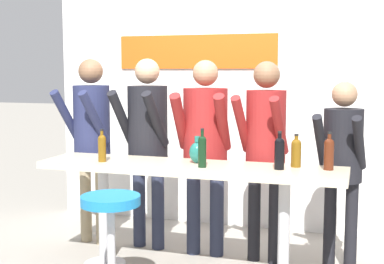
{
  "coord_description": "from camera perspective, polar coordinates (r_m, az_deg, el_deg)",
  "views": [
    {
      "loc": [
        1.32,
        -4.01,
        1.67
      ],
      "look_at": [
        0.0,
        0.08,
        1.18
      ],
      "focal_mm": 50.0,
      "sensor_mm": 36.0,
      "label": 1
    }
  ],
  "objects": [
    {
      "name": "back_wall",
      "position": [
        5.73,
        4.52,
        3.65
      ],
      "size": [
        4.07,
        0.12,
        2.76
      ],
      "color": "silver",
      "rests_on": "ground_plane"
    },
    {
      "name": "tasting_table",
      "position": [
        4.31,
        -0.33,
        -5.36
      ],
      "size": [
        2.47,
        0.54,
        0.93
      ],
      "color": "beige",
      "rests_on": "ground_plane"
    },
    {
      "name": "bar_stool",
      "position": [
        3.98,
        -8.63,
        -10.3
      ],
      "size": [
        0.45,
        0.45,
        0.78
      ],
      "color": "#B2B2B7",
      "rests_on": "ground_plane"
    },
    {
      "name": "person_far_left",
      "position": [
        5.19,
        -10.7,
        0.28
      ],
      "size": [
        0.47,
        0.6,
        1.78
      ],
      "rotation": [
        0.0,
        0.0,
        -0.18
      ],
      "color": "gray",
      "rests_on": "ground_plane"
    },
    {
      "name": "person_left",
      "position": [
        4.98,
        -4.8,
        0.02
      ],
      "size": [
        0.49,
        0.6,
        1.78
      ],
      "rotation": [
        0.0,
        0.0,
        -0.12
      ],
      "color": "#23283D",
      "rests_on": "ground_plane"
    },
    {
      "name": "person_center_left",
      "position": [
        4.76,
        1.4,
        -0.47
      ],
      "size": [
        0.49,
        0.59,
        1.77
      ],
      "rotation": [
        0.0,
        0.0,
        0.06
      ],
      "color": "#23283D",
      "rests_on": "ground_plane"
    },
    {
      "name": "person_center",
      "position": [
        4.62,
        7.83,
        -0.68
      ],
      "size": [
        0.45,
        0.57,
        1.75
      ],
      "rotation": [
        0.0,
        0.0,
        -0.12
      ],
      "color": "black",
      "rests_on": "ground_plane"
    },
    {
      "name": "person_center_right",
      "position": [
        4.58,
        15.75,
        -2.31
      ],
      "size": [
        0.43,
        0.53,
        1.59
      ],
      "rotation": [
        0.0,
        0.0,
        -0.15
      ],
      "color": "black",
      "rests_on": "ground_plane"
    },
    {
      "name": "wine_bottle_0",
      "position": [
        4.44,
        -9.58,
        -1.56
      ],
      "size": [
        0.07,
        0.07,
        0.27
      ],
      "color": "brown",
      "rests_on": "tasting_table"
    },
    {
      "name": "wine_bottle_1",
      "position": [
        4.12,
        1.1,
        -1.91
      ],
      "size": [
        0.06,
        0.06,
        0.3
      ],
      "color": "black",
      "rests_on": "tasting_table"
    },
    {
      "name": "wine_bottle_2",
      "position": [
        4.14,
        14.4,
        -2.12
      ],
      "size": [
        0.08,
        0.08,
        0.29
      ],
      "color": "#4C1E0F",
      "rests_on": "tasting_table"
    },
    {
      "name": "wine_bottle_3",
      "position": [
        4.22,
        11.05,
        -2.05
      ],
      "size": [
        0.08,
        0.08,
        0.26
      ],
      "color": "brown",
      "rests_on": "tasting_table"
    },
    {
      "name": "wine_bottle_4",
      "position": [
        4.09,
        9.31,
        -2.09
      ],
      "size": [
        0.08,
        0.08,
        0.29
      ],
      "color": "black",
      "rests_on": "tasting_table"
    },
    {
      "name": "decorative_vase",
      "position": [
        4.32,
        0.56,
        -2.16
      ],
      "size": [
        0.13,
        0.13,
        0.22
      ],
      "color": "#1E665B",
      "rests_on": "tasting_table"
    }
  ]
}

